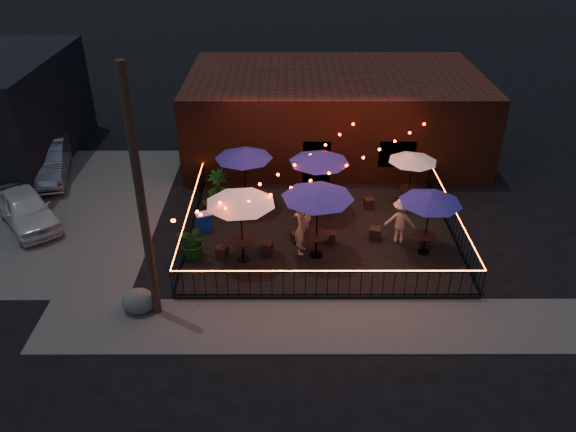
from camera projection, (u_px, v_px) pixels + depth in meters
name	position (u px, v px, depth m)	size (l,w,h in m)	color
ground	(323.00, 265.00, 20.04)	(110.00, 110.00, 0.00)	black
patio	(321.00, 233.00, 21.73)	(10.00, 8.00, 0.15)	black
sidewalk	(329.00, 325.00, 17.23)	(18.00, 2.50, 0.05)	#494543
parking_lot	(32.00, 209.00, 23.47)	(11.00, 12.00, 0.02)	#494543
brick_building	(334.00, 114.00, 27.64)	(14.00, 8.00, 4.00)	#3C1C10
utility_pole	(141.00, 202.00, 15.77)	(0.26, 0.26, 8.00)	#362116
fence_front	(328.00, 284.00, 17.98)	(10.00, 0.04, 1.04)	black
fence_left	(190.00, 220.00, 21.42)	(0.04, 8.00, 1.04)	black
fence_right	(452.00, 220.00, 21.44)	(0.04, 8.00, 1.04)	black
festoon_lights	(295.00, 180.00, 20.23)	(10.02, 8.72, 1.32)	red
cafe_table_0	(240.00, 199.00, 18.84)	(3.00, 3.00, 2.67)	black
cafe_table_1	(244.00, 155.00, 22.23)	(2.34, 2.34, 2.57)	black
cafe_table_2	(318.00, 193.00, 19.02)	(2.88, 2.88, 2.77)	black
cafe_table_3	(319.00, 158.00, 21.76)	(2.82, 2.82, 2.64)	black
cafe_table_4	(431.00, 199.00, 19.33)	(2.87, 2.87, 2.43)	black
cafe_table_5	(413.00, 158.00, 22.69)	(2.23, 2.23, 2.22)	black
bistro_chair_0	(222.00, 252.00, 20.07)	(0.37, 0.37, 0.44)	black
bistro_chair_1	(267.00, 248.00, 20.31)	(0.36, 0.36, 0.43)	black
bistro_chair_2	(209.00, 208.00, 22.77)	(0.43, 0.43, 0.51)	black
bistro_chair_3	(247.00, 205.00, 23.07)	(0.34, 0.34, 0.41)	black
bistro_chair_4	(296.00, 237.00, 20.95)	(0.34, 0.34, 0.40)	black
bistro_chair_5	(330.00, 238.00, 20.90)	(0.37, 0.37, 0.44)	black
bistro_chair_6	(296.00, 199.00, 23.40)	(0.44, 0.44, 0.52)	black
bistro_chair_7	(332.00, 198.00, 23.49)	(0.41, 0.41, 0.49)	black
bistro_chair_8	(375.00, 234.00, 21.09)	(0.41, 0.41, 0.49)	black
bistro_chair_9	(424.00, 240.00, 20.76)	(0.37, 0.37, 0.43)	black
bistro_chair_10	(369.00, 203.00, 23.19)	(0.36, 0.36, 0.43)	black
bistro_chair_11	(416.00, 203.00, 23.22)	(0.36, 0.36, 0.43)	black
patron_a	(301.00, 229.00, 20.00)	(0.72, 0.47, 1.97)	#D8A593
patron_b	(302.00, 216.00, 20.98)	(0.84, 0.65, 1.73)	tan
patron_c	(400.00, 221.00, 20.66)	(1.15, 0.66, 1.77)	tan
potted_shrub_a	(194.00, 242.00, 19.84)	(1.18, 1.02, 1.31)	#0D370D
potted_shrub_b	(228.00, 204.00, 22.29)	(0.69, 0.56, 1.26)	#1B3A12
potted_shrub_c	(218.00, 188.00, 23.11)	(0.87, 0.87, 1.55)	#183A0E
cooler	(204.00, 222.00, 21.55)	(0.70, 0.61, 0.76)	#0B30A9
boulder	(139.00, 301.00, 17.68)	(0.97, 0.83, 0.76)	#484843
car_white	(26.00, 209.00, 22.10)	(1.67, 4.15, 1.41)	silver
car_silver	(46.00, 160.00, 25.73)	(1.73, 4.97, 1.64)	#A6A7AE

